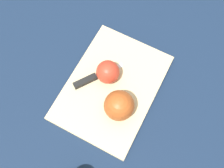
{
  "coord_description": "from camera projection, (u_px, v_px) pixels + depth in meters",
  "views": [
    {
      "loc": [
        -0.25,
        -0.12,
        0.78
      ],
      "look_at": [
        0.0,
        0.0,
        0.04
      ],
      "focal_mm": 42.0,
      "sensor_mm": 36.0,
      "label": 1
    }
  ],
  "objects": [
    {
      "name": "ground_plane",
      "position": [
        112.0,
        89.0,
        0.83
      ],
      "size": [
        4.0,
        4.0,
        0.0
      ],
      "primitive_type": "plane",
      "color": "#14233D"
    },
    {
      "name": "apple_half_left",
      "position": [
        119.0,
        105.0,
        0.74
      ],
      "size": [
        0.09,
        0.09,
        0.09
      ],
      "rotation": [
        0.0,
        0.0,
        5.56
      ],
      "color": "#AD4C1E",
      "rests_on": "cutting_board"
    },
    {
      "name": "cutting_board",
      "position": [
        112.0,
        87.0,
        0.82
      ],
      "size": [
        0.37,
        0.28,
        0.02
      ],
      "color": "#D1B789",
      "rests_on": "ground_plane"
    },
    {
      "name": "knife",
      "position": [
        88.0,
        80.0,
        0.81
      ],
      "size": [
        0.14,
        0.11,
        0.02
      ],
      "rotation": [
        0.0,
        0.0,
        -0.65
      ],
      "color": "silver",
      "rests_on": "cutting_board"
    },
    {
      "name": "apple_half_right",
      "position": [
        108.0,
        72.0,
        0.79
      ],
      "size": [
        0.07,
        0.07,
        0.07
      ],
      "rotation": [
        0.0,
        0.0,
        4.95
      ],
      "color": "red",
      "rests_on": "cutting_board"
    }
  ]
}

